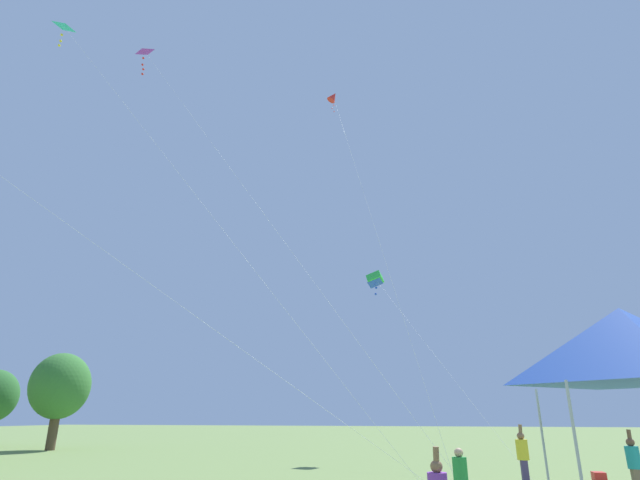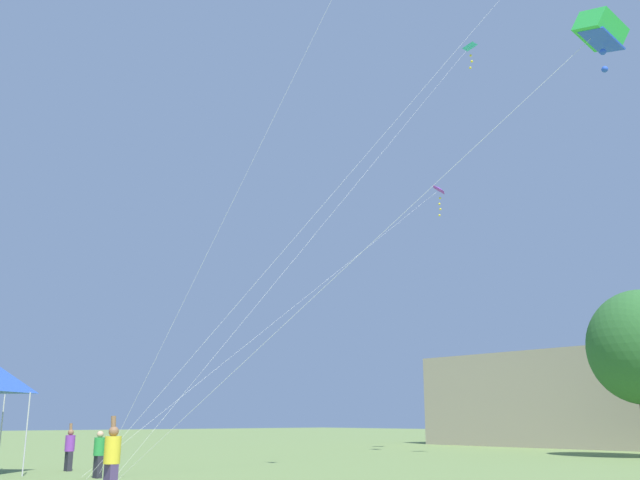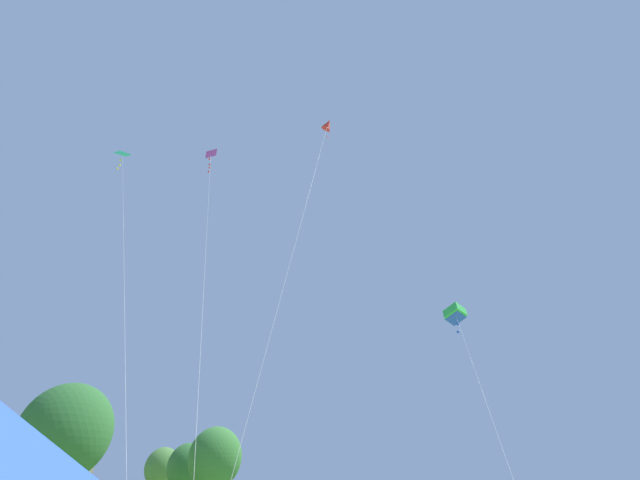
# 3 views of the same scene
# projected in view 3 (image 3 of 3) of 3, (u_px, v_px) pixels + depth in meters

# --- Properties ---
(tree_far_left) EXTENTS (4.05, 3.65, 6.11)m
(tree_far_left) POSITION_uv_depth(u_px,v_px,m) (188.00, 467.00, 42.61)
(tree_far_left) COLOR brown
(tree_far_left) RESTS_ON ground
(tree_near_right) EXTENTS (5.96, 5.36, 8.99)m
(tree_near_right) POSITION_uv_depth(u_px,v_px,m) (66.00, 432.00, 28.71)
(tree_near_right) COLOR brown
(tree_near_right) RESTS_ON ground
(tree_far_right) EXTENTS (4.03, 3.63, 6.08)m
(tree_far_right) POSITION_uv_depth(u_px,v_px,m) (162.00, 468.00, 49.11)
(tree_far_right) COLOR brown
(tree_far_right) RESTS_ON ground
(tree_far_centre) EXTENTS (4.65, 4.19, 7.02)m
(tree_far_centre) POSITION_uv_depth(u_px,v_px,m) (215.00, 458.00, 36.53)
(tree_far_centre) COLOR brown
(tree_far_centre) RESTS_ON ground
(kite_red_diamond_0) EXTENTS (8.90, 5.55, 19.95)m
(kite_red_diamond_0) POSITION_uv_depth(u_px,v_px,m) (328.00, 125.00, 22.46)
(kite_red_diamond_0) COLOR silver
(kite_red_diamond_0) RESTS_ON ground
(kite_cyan_delta_1) EXTENTS (3.23, 18.82, 22.58)m
(kite_cyan_delta_1) POSITION_uv_depth(u_px,v_px,m) (123.00, 155.00, 28.54)
(kite_cyan_delta_1) COLOR silver
(kite_cyan_delta_1) RESTS_ON ground
(kite_purple_delta_2) EXTENTS (9.00, 19.09, 25.75)m
(kite_purple_delta_2) POSITION_uv_depth(u_px,v_px,m) (210.00, 155.00, 33.18)
(kite_purple_delta_2) COLOR silver
(kite_purple_delta_2) RESTS_ON ground
(kite_green_box_3) EXTENTS (11.73, 7.58, 11.67)m
(kite_green_box_3) POSITION_uv_depth(u_px,v_px,m) (455.00, 314.00, 23.54)
(kite_green_box_3) COLOR silver
(kite_green_box_3) RESTS_ON ground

